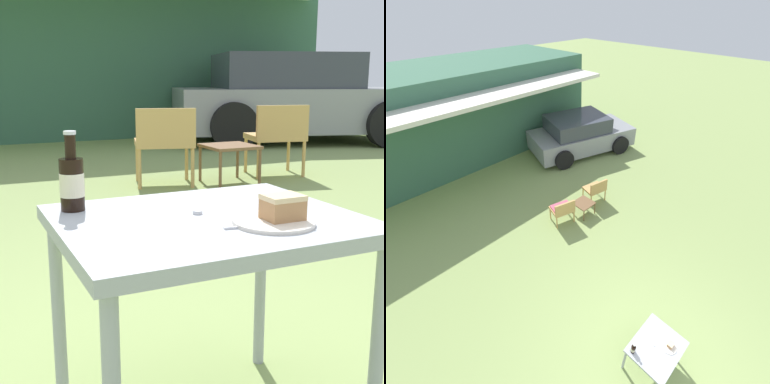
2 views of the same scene
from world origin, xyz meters
TOP-DOWN VIEW (x-y plane):
  - ground_plane at (0.00, 0.00)m, footprint 60.00×60.00m
  - cabin_building at (1.09, 9.50)m, footprint 10.25×4.91m
  - parked_car at (4.59, 6.15)m, footprint 4.25×2.91m
  - wicker_chair_cushioned at (1.31, 3.60)m, footprint 0.68×0.62m
  - wicker_chair_plain at (2.62, 3.58)m, footprint 0.66×0.59m
  - garden_side_table at (1.96, 3.43)m, footprint 0.49×0.50m
  - patio_table at (0.00, 0.00)m, footprint 0.82×0.67m
  - cake_on_plate at (0.14, -0.14)m, footprint 0.22×0.22m
  - cola_bottle_near at (-0.32, 0.23)m, footprint 0.07×0.07m
  - fork at (0.07, -0.15)m, footprint 0.18×0.04m
  - loose_bottle_cap at (-0.01, 0.04)m, footprint 0.03×0.03m

SIDE VIEW (x-z plane):
  - ground_plane at x=0.00m, z-range 0.00..0.00m
  - garden_side_table at x=1.96m, z-range 0.15..0.54m
  - wicker_chair_plain at x=2.62m, z-range 0.08..0.85m
  - wicker_chair_cushioned at x=1.31m, z-range 0.08..0.85m
  - patio_table at x=0.00m, z-range 0.27..0.95m
  - fork at x=0.07m, z-range 0.68..0.69m
  - loose_bottle_cap at x=-0.01m, z-range 0.68..0.69m
  - parked_car at x=4.59m, z-range -0.02..1.41m
  - cake_on_plate at x=0.14m, z-range 0.67..0.75m
  - cola_bottle_near at x=-0.32m, z-range 0.65..0.88m
  - cabin_building at x=1.09m, z-range 0.01..3.14m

